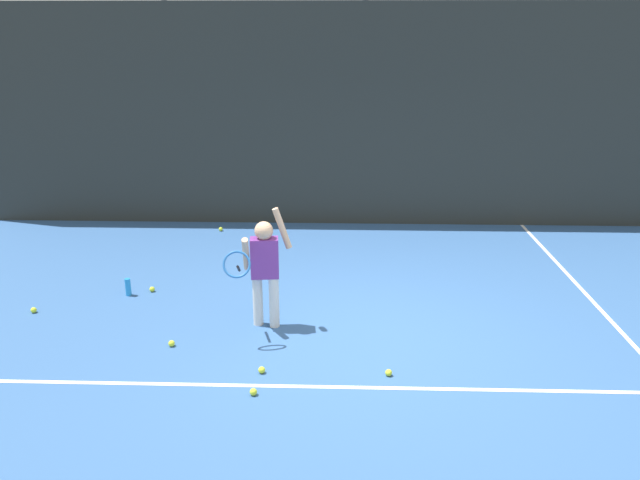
% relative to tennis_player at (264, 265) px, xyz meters
% --- Properties ---
extents(ground_plane, '(20.00, 20.00, 0.00)m').
position_rel_tennis_player_xyz_m(ground_plane, '(1.17, -0.25, -0.73)').
color(ground_plane, '#335B93').
extents(court_line_baseline, '(9.00, 0.05, 0.00)m').
position_rel_tennis_player_xyz_m(court_line_baseline, '(1.17, -1.23, -0.72)').
color(court_line_baseline, white).
rests_on(court_line_baseline, ground).
extents(court_line_sideline, '(0.05, 9.00, 0.00)m').
position_rel_tennis_player_xyz_m(court_line_sideline, '(3.89, 0.75, -0.72)').
color(court_line_sideline, white).
rests_on(court_line_sideline, ground).
extents(back_fence_windscreen, '(12.77, 0.08, 3.56)m').
position_rel_tennis_player_xyz_m(back_fence_windscreen, '(1.17, 3.95, 1.05)').
color(back_fence_windscreen, '#282D2B').
rests_on(back_fence_windscreen, ground).
extents(fence_post_1, '(0.09, 0.09, 3.71)m').
position_rel_tennis_player_xyz_m(fence_post_1, '(-1.95, 4.01, 1.13)').
color(fence_post_1, slate).
rests_on(fence_post_1, ground).
extents(fence_post_2, '(0.09, 0.09, 3.71)m').
position_rel_tennis_player_xyz_m(fence_post_2, '(1.17, 4.01, 1.13)').
color(fence_post_2, slate).
rests_on(fence_post_2, ground).
extents(fence_post_3, '(0.09, 0.09, 3.71)m').
position_rel_tennis_player_xyz_m(fence_post_3, '(4.29, 4.01, 1.13)').
color(fence_post_3, slate).
rests_on(fence_post_3, ground).
extents(tennis_player, '(0.68, 0.62, 1.35)m').
position_rel_tennis_player_xyz_m(tennis_player, '(0.00, 0.00, 0.00)').
color(tennis_player, silver).
rests_on(tennis_player, ground).
extents(water_bottle, '(0.07, 0.07, 0.22)m').
position_rel_tennis_player_xyz_m(water_bottle, '(-1.79, 0.79, -0.62)').
color(water_bottle, '#268CD8').
rests_on(water_bottle, ground).
extents(tennis_ball_0, '(0.07, 0.07, 0.07)m').
position_rel_tennis_player_xyz_m(tennis_ball_0, '(1.29, -1.01, -0.69)').
color(tennis_ball_0, '#CCE033').
rests_on(tennis_ball_0, ground).
extents(tennis_ball_1, '(0.07, 0.07, 0.07)m').
position_rel_tennis_player_xyz_m(tennis_ball_1, '(0.05, -1.38, -0.69)').
color(tennis_ball_1, '#CCE033').
rests_on(tennis_ball_1, ground).
extents(tennis_ball_3, '(0.07, 0.07, 0.07)m').
position_rel_tennis_player_xyz_m(tennis_ball_3, '(-1.54, 0.90, -0.69)').
color(tennis_ball_3, '#CCE033').
rests_on(tennis_ball_3, ground).
extents(tennis_ball_4, '(0.07, 0.07, 0.07)m').
position_rel_tennis_player_xyz_m(tennis_ball_4, '(0.08, -1.00, -0.69)').
color(tennis_ball_4, '#CCE033').
rests_on(tennis_ball_4, ground).
extents(tennis_ball_5, '(0.07, 0.07, 0.07)m').
position_rel_tennis_player_xyz_m(tennis_ball_5, '(-0.92, -0.50, -0.69)').
color(tennis_ball_5, '#CCE033').
rests_on(tennis_ball_5, ground).
extents(tennis_ball_7, '(0.07, 0.07, 0.07)m').
position_rel_tennis_player_xyz_m(tennis_ball_7, '(-1.13, 3.42, -0.69)').
color(tennis_ball_7, '#CCE033').
rests_on(tennis_ball_7, ground).
extents(tennis_ball_8, '(0.07, 0.07, 0.07)m').
position_rel_tennis_player_xyz_m(tennis_ball_8, '(-2.73, 0.25, -0.69)').
color(tennis_ball_8, '#CCE033').
rests_on(tennis_ball_8, ground).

